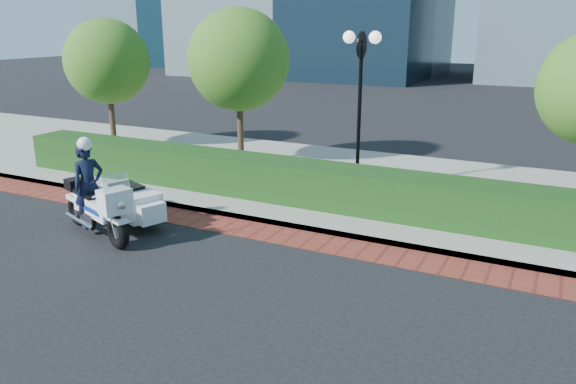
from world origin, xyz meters
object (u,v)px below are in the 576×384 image
at_px(tree_a, 107,62).
at_px(police_motorcycle, 109,199).
at_px(tree_b, 239,60).
at_px(lamppost, 360,86).

distance_m(tree_a, police_motorcycle, 9.13).
height_order(tree_a, tree_b, tree_b).
bearing_deg(lamppost, tree_b, 163.89).
bearing_deg(tree_a, police_motorcycle, -47.20).
distance_m(lamppost, tree_a, 10.09).
height_order(lamppost, tree_b, tree_b).
bearing_deg(tree_a, tree_b, 0.00).
bearing_deg(tree_b, police_motorcycle, -85.81).
xyz_separation_m(lamppost, tree_b, (-4.50, 1.30, 0.48)).
xyz_separation_m(lamppost, tree_a, (-10.00, 1.30, 0.26)).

